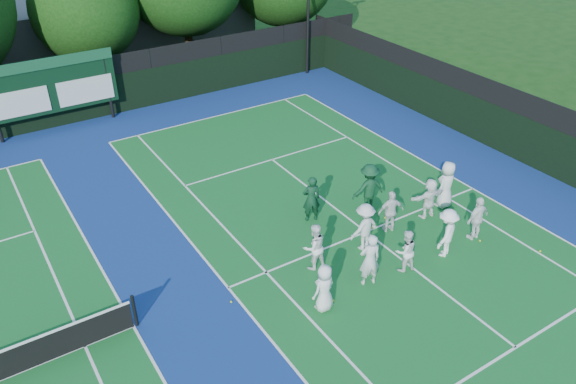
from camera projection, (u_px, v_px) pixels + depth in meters
ground at (385, 247)px, 19.16m from camera, size 120.00×120.00×0.00m
court_apron at (213, 294)px, 17.12m from camera, size 34.00×32.00×0.01m
near_court at (366, 232)px, 19.87m from camera, size 11.05×23.85×0.01m
back_fence at (74, 96)px, 27.16m from camera, size 34.00×0.08×3.00m
divider_fence_right at (537, 137)px, 23.30m from camera, size 0.08×32.00×3.00m
scoreboard at (50, 86)px, 25.96m from camera, size 6.00×0.21×3.55m
clubhouse at (103, 31)px, 34.39m from camera, size 18.00×6.00×4.00m
tree_c at (88, 11)px, 29.18m from camera, size 5.56×5.56×7.27m
tennis_ball_0 at (333, 301)px, 16.83m from camera, size 0.07×0.07×0.07m
tennis_ball_1 at (385, 218)px, 20.59m from camera, size 0.07×0.07×0.07m
tennis_ball_2 at (540, 251)px, 18.89m from camera, size 0.07×0.07×0.07m
tennis_ball_3 at (231, 302)px, 16.79m from camera, size 0.07×0.07×0.07m
tennis_ball_4 at (372, 228)px, 20.04m from camera, size 0.07×0.07×0.07m
tennis_ball_5 at (480, 241)px, 19.39m from camera, size 0.07×0.07×0.07m
player_front_0 at (324, 288)px, 16.20m from camera, size 0.85×0.64×1.57m
player_front_1 at (370, 260)px, 17.09m from camera, size 0.76×0.60×1.83m
player_front_2 at (405, 251)px, 17.74m from camera, size 0.82×0.69×1.49m
player_front_3 at (447, 233)px, 18.34m from camera, size 1.30×1.06×1.76m
player_front_4 at (477, 218)px, 19.16m from camera, size 0.98×0.43×1.65m
player_back_0 at (314, 247)px, 17.80m from camera, size 0.83×0.66×1.64m
player_back_1 at (364, 227)px, 18.65m from camera, size 1.16×0.73×1.73m
player_back_2 at (391, 212)px, 19.55m from camera, size 1.02×0.64×1.61m
player_back_3 at (429, 198)px, 20.34m from camera, size 1.48×0.58×1.56m
player_back_4 at (446, 185)px, 20.87m from camera, size 1.02×0.78×1.86m
coach_left at (311, 199)px, 20.07m from camera, size 0.76×0.61×1.80m
coach_right at (369, 188)px, 20.57m from camera, size 1.36×0.93×1.94m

